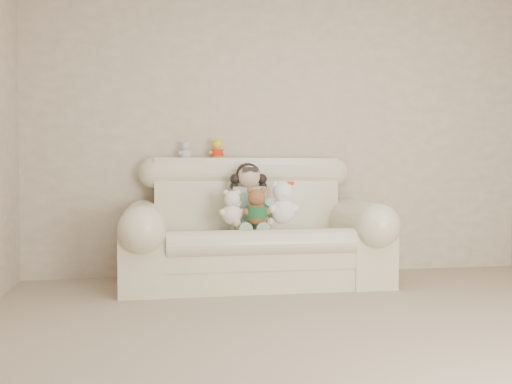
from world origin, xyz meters
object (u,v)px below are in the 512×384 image
at_px(seated_child, 249,197).
at_px(white_cat, 283,198).
at_px(cream_teddy, 232,204).
at_px(sofa, 254,221).
at_px(brown_teddy, 256,203).

distance_m(seated_child, white_cat, 0.30).
bearing_deg(cream_teddy, seated_child, 63.18).
distance_m(sofa, white_cat, 0.30).
bearing_deg(cream_teddy, sofa, 43.96).
xyz_separation_m(sofa, white_cat, (0.21, -0.10, 0.19)).
bearing_deg(white_cat, sofa, 169.63).
distance_m(sofa, brown_teddy, 0.22).
xyz_separation_m(brown_teddy, white_cat, (0.22, 0.06, 0.03)).
xyz_separation_m(sofa, seated_child, (-0.03, 0.08, 0.19)).
bearing_deg(cream_teddy, brown_teddy, 0.33).
bearing_deg(seated_child, sofa, -70.48).
bearing_deg(sofa, cream_teddy, -150.02).
xyz_separation_m(sofa, cream_teddy, (-0.19, -0.11, 0.14)).
distance_m(seated_child, cream_teddy, 0.26).
distance_m(white_cat, cream_teddy, 0.41).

